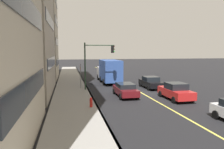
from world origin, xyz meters
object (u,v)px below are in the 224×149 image
(car_red, at_px, (176,91))
(street_sign_post, at_px, (80,74))
(truck_blue, at_px, (109,71))
(traffic_light_mast, at_px, (97,58))
(car_black, at_px, (151,82))
(fire_hydrant, at_px, (91,103))
(car_maroon, at_px, (125,89))

(car_red, bearing_deg, street_sign_post, 49.96)
(truck_blue, bearing_deg, traffic_light_mast, 155.27)
(car_black, bearing_deg, traffic_light_mast, 90.55)
(car_black, height_order, truck_blue, truck_blue)
(car_red, bearing_deg, car_black, -1.01)
(truck_blue, height_order, street_sign_post, truck_blue)
(truck_blue, bearing_deg, fire_hydrant, 163.03)
(car_black, relative_size, traffic_light_mast, 0.77)
(car_black, distance_m, car_red, 6.42)
(street_sign_post, bearing_deg, truck_blue, -43.19)
(car_maroon, height_order, car_red, car_red)
(car_maroon, relative_size, fire_hydrant, 4.61)
(car_maroon, xyz_separation_m, truck_blue, (9.76, -0.23, 1.03))
(car_red, height_order, fire_hydrant, car_red)
(fire_hydrant, bearing_deg, truck_blue, -16.97)
(truck_blue, bearing_deg, car_red, -160.95)
(street_sign_post, bearing_deg, car_black, -95.64)
(car_black, bearing_deg, car_maroon, 132.29)
(car_red, relative_size, street_sign_post, 1.35)
(car_red, height_order, traffic_light_mast, traffic_light_mast)
(car_maroon, distance_m, street_sign_post, 6.65)
(car_black, height_order, street_sign_post, street_sign_post)
(car_maroon, bearing_deg, fire_hydrant, 135.10)
(traffic_light_mast, relative_size, fire_hydrant, 6.00)
(car_maroon, relative_size, traffic_light_mast, 0.77)
(truck_blue, xyz_separation_m, traffic_light_mast, (-5.73, 2.64, 2.10))
(truck_blue, height_order, traffic_light_mast, traffic_light_mast)
(street_sign_post, bearing_deg, traffic_light_mast, -116.66)
(car_red, bearing_deg, car_maroon, 62.22)
(car_maroon, bearing_deg, car_black, -47.71)
(car_red, distance_m, traffic_light_mast, 9.79)
(car_maroon, height_order, car_black, car_black)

